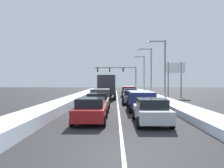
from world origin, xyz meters
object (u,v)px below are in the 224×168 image
street_lamp_right_far (142,71)px  sedan_green_right_lane_fourth (130,94)px  sedan_silver_right_lane_nearest (151,111)px  street_lamp_right_mid (149,67)px  roadside_sign_right (175,72)px  sedan_red_center_lane_nearest (91,110)px  suv_black_center_lane_fifth (106,90)px  traffic_light_gantry (121,72)px  box_truck_center_lane_fourth (107,86)px  suv_navy_right_lane_second (140,99)px  suv_maroon_right_lane_fifth (128,90)px  sedan_tan_center_lane_second (98,102)px  suv_charcoal_center_lane_third (101,95)px  street_lamp_right_near (162,64)px  sedan_gray_right_lane_third (131,97)px

street_lamp_right_far → sedan_green_right_lane_fourth: bearing=-101.5°
sedan_silver_right_lane_nearest → street_lamp_right_mid: 27.67m
street_lamp_right_far → roadside_sign_right: size_ratio=1.46×
sedan_silver_right_lane_nearest → sedan_red_center_lane_nearest: same height
suv_black_center_lane_fifth → traffic_light_gantry: 18.65m
box_truck_center_lane_fourth → street_lamp_right_mid: (7.11, 7.56, 3.06)m
suv_navy_right_lane_second → street_lamp_right_far: (3.77, 31.24, 3.79)m
suv_maroon_right_lane_fifth → sedan_tan_center_lane_second: bearing=-101.1°
suv_charcoal_center_lane_third → sedan_red_center_lane_nearest: bearing=-89.4°
traffic_light_gantry → street_lamp_right_near: bearing=-80.6°
suv_maroon_right_lane_fifth → traffic_light_gantry: (-0.68, 20.50, 3.71)m
suv_navy_right_lane_second → sedan_green_right_lane_fourth: (-0.09, 12.29, -0.25)m
suv_maroon_right_lane_fifth → street_lamp_right_mid: 5.98m
suv_maroon_right_lane_fifth → sedan_red_center_lane_nearest: suv_maroon_right_lane_fifth is taller
roadside_sign_right → box_truck_center_lane_fourth: bearing=-164.3°
suv_navy_right_lane_second → sedan_gray_right_lane_third: bearing=93.3°
suv_navy_right_lane_second → sedan_tan_center_lane_second: (-3.67, -0.04, -0.25)m
sedan_silver_right_lane_nearest → suv_navy_right_lane_second: size_ratio=0.92×
sedan_red_center_lane_nearest → roadside_sign_right: size_ratio=0.82×
suv_charcoal_center_lane_third → traffic_light_gantry: size_ratio=0.46×
suv_maroon_right_lane_fifth → box_truck_center_lane_fourth: (-3.32, -5.14, 0.88)m
sedan_gray_right_lane_third → sedan_tan_center_lane_second: bearing=-117.9°
sedan_green_right_lane_fourth → street_lamp_right_far: bearing=78.5°
sedan_red_center_lane_nearest → roadside_sign_right: (10.73, 21.97, 3.25)m
suv_charcoal_center_lane_third → sedan_silver_right_lane_nearest: bearing=-73.3°
sedan_red_center_lane_nearest → suv_navy_right_lane_second: bearing=57.2°
roadside_sign_right → sedan_silver_right_lane_nearest: bearing=-107.5°
suv_maroon_right_lane_fifth → suv_charcoal_center_lane_third: bearing=-107.5°
sedan_gray_right_lane_third → traffic_light_gantry: bearing=90.6°
sedan_tan_center_lane_second → traffic_light_gantry: (2.96, 39.02, 3.96)m
sedan_silver_right_lane_nearest → traffic_light_gantry: traffic_light_gantry is taller
suv_black_center_lane_fifth → suv_maroon_right_lane_fifth: bearing=-33.4°
suv_navy_right_lane_second → box_truck_center_lane_fourth: bearing=104.1°
suv_navy_right_lane_second → street_lamp_right_far: size_ratio=0.61×
suv_navy_right_lane_second → sedan_green_right_lane_fourth: 12.29m
sedan_red_center_lane_nearest → traffic_light_gantry: bearing=86.2°
roadside_sign_right → street_lamp_right_near: bearing=-118.3°
sedan_silver_right_lane_nearest → roadside_sign_right: (7.06, 22.45, 3.25)m
suv_charcoal_center_lane_third → suv_black_center_lane_fifth: (0.02, 14.50, 0.00)m
suv_charcoal_center_lane_third → roadside_sign_right: 14.92m
suv_charcoal_center_lane_third → street_lamp_right_near: (7.78, 4.10, 3.73)m
suv_maroon_right_lane_fifth → sedan_gray_right_lane_third: bearing=-91.6°
box_truck_center_lane_fourth → suv_black_center_lane_fifth: bearing=93.3°
sedan_red_center_lane_nearest → traffic_light_gantry: traffic_light_gantry is taller
box_truck_center_lane_fourth → traffic_light_gantry: bearing=84.1°
suv_black_center_lane_fifth → street_lamp_right_mid: 8.52m
sedan_silver_right_lane_nearest → sedan_gray_right_lane_third: bearing=91.6°
sedan_silver_right_lane_nearest → suv_black_center_lane_fifth: (-3.77, 27.16, 0.25)m
street_lamp_right_near → suv_maroon_right_lane_fifth: bearing=116.8°
sedan_tan_center_lane_second → roadside_sign_right: roadside_sign_right is taller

